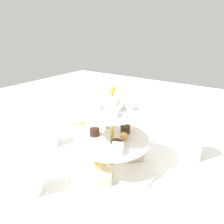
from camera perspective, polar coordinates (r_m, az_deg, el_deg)
The scene contains 7 objects.
ground_plane at distance 0.67m, azimuth 0.00°, elevation -14.85°, with size 2.40×2.40×0.00m, color white.
tiered_serving_stand at distance 0.63m, azimuth -0.02°, elevation -8.98°, with size 0.27×0.27×0.26m.
water_glass_tall_right at distance 0.72m, azimuth 21.38°, elevation -7.53°, with size 0.07×0.07×0.13m, color silver.
water_glass_short_left at distance 0.80m, azimuth -16.95°, elevation -6.28°, with size 0.06×0.06×0.08m, color silver.
teacup_with_saucer at distance 0.88m, azimuth -8.92°, elevation -3.83°, with size 0.09×0.09×0.05m.
butter_knife_right at distance 0.93m, azimuth 5.59°, elevation -3.56°, with size 0.17×0.01×0.00m, color silver.
water_glass_mid_back at distance 0.59m, azimuth -21.94°, elevation -16.34°, with size 0.06×0.06×0.10m, color silver.
Camera 1 is at (0.44, 0.30, 0.40)m, focal length 32.96 mm.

